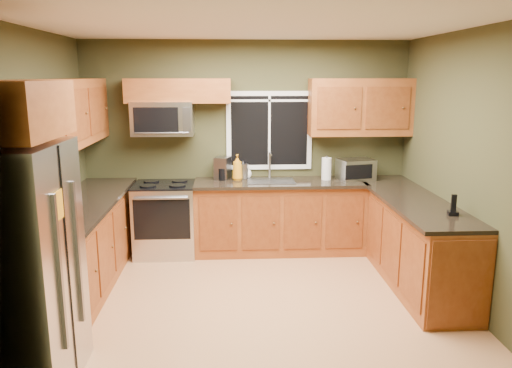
{
  "coord_description": "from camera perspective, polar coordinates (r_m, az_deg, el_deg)",
  "views": [
    {
      "loc": [
        -0.22,
        -4.71,
        2.25
      ],
      "look_at": [
        0.05,
        0.35,
        1.15
      ],
      "focal_mm": 35.0,
      "sensor_mm": 36.0,
      "label": 1
    }
  ],
  "objects": [
    {
      "name": "floor",
      "position": [
        5.22,
        -0.35,
        -13.27
      ],
      "size": [
        4.2,
        4.2,
        0.0
      ],
      "primitive_type": "plane",
      "color": "tan",
      "rests_on": "ground"
    },
    {
      "name": "ceiling",
      "position": [
        4.74,
        -0.4,
        17.7
      ],
      "size": [
        4.2,
        4.2,
        0.0
      ],
      "primitive_type": "plane",
      "rotation": [
        3.14,
        0.0,
        0.0
      ],
      "color": "white",
      "rests_on": "back_wall"
    },
    {
      "name": "back_wall",
      "position": [
        6.57,
        -1.11,
        4.38
      ],
      "size": [
        4.2,
        0.0,
        4.2
      ],
      "primitive_type": "plane",
      "rotation": [
        1.57,
        0.0,
        0.0
      ],
      "color": "#37381E",
      "rests_on": "ground"
    },
    {
      "name": "front_wall",
      "position": [
        3.05,
        1.2,
        -4.88
      ],
      "size": [
        4.2,
        0.0,
        4.2
      ],
      "primitive_type": "plane",
      "rotation": [
        -1.57,
        0.0,
        0.0
      ],
      "color": "#37381E",
      "rests_on": "ground"
    },
    {
      "name": "left_wall",
      "position": [
        5.15,
        -24.42,
        1.08
      ],
      "size": [
        0.0,
        3.6,
        3.6
      ],
      "primitive_type": "plane",
      "rotation": [
        1.57,
        0.0,
        1.57
      ],
      "color": "#37381E",
      "rests_on": "ground"
    },
    {
      "name": "right_wall",
      "position": [
        5.33,
        22.83,
        1.55
      ],
      "size": [
        0.0,
        3.6,
        3.6
      ],
      "primitive_type": "plane",
      "rotation": [
        1.57,
        0.0,
        -1.57
      ],
      "color": "#37381E",
      "rests_on": "ground"
    },
    {
      "name": "window",
      "position": [
        6.55,
        1.53,
        6.13
      ],
      "size": [
        1.12,
        0.03,
        1.02
      ],
      "color": "white",
      "rests_on": "back_wall"
    },
    {
      "name": "base_cabinets_left",
      "position": [
        5.71,
        -19.09,
        -6.82
      ],
      "size": [
        0.6,
        2.65,
        0.9
      ],
      "primitive_type": "cube",
      "color": "brown",
      "rests_on": "ground"
    },
    {
      "name": "countertop_left",
      "position": [
        5.57,
        -19.17,
        -2.25
      ],
      "size": [
        0.65,
        2.65,
        0.04
      ],
      "primitive_type": "cube",
      "color": "black",
      "rests_on": "base_cabinets_left"
    },
    {
      "name": "base_cabinets_back",
      "position": [
        6.5,
        2.68,
        -3.86
      ],
      "size": [
        2.17,
        0.6,
        0.9
      ],
      "primitive_type": "cube",
      "color": "brown",
      "rests_on": "ground"
    },
    {
      "name": "countertop_back",
      "position": [
        6.36,
        2.75,
        0.16
      ],
      "size": [
        2.17,
        0.65,
        0.04
      ],
      "primitive_type": "cube",
      "color": "black",
      "rests_on": "base_cabinets_back"
    },
    {
      "name": "base_cabinets_peninsula",
      "position": [
        5.91,
        17.21,
        -6.06
      ],
      "size": [
        0.6,
        2.52,
        0.9
      ],
      "color": "brown",
      "rests_on": "ground"
    },
    {
      "name": "countertop_peninsula",
      "position": [
        5.78,
        17.24,
        -1.62
      ],
      "size": [
        0.65,
        2.5,
        0.04
      ],
      "primitive_type": "cube",
      "color": "black",
      "rests_on": "base_cabinets_peninsula"
    },
    {
      "name": "upper_cabinets_left",
      "position": [
        5.47,
        -21.49,
        7.33
      ],
      "size": [
        0.33,
        2.65,
        0.72
      ],
      "primitive_type": "cube",
      "color": "brown",
      "rests_on": "left_wall"
    },
    {
      "name": "upper_cabinets_back_left",
      "position": [
        6.38,
        -8.87,
        10.49
      ],
      "size": [
        1.3,
        0.33,
        0.3
      ],
      "primitive_type": "cube",
      "color": "brown",
      "rests_on": "back_wall"
    },
    {
      "name": "upper_cabinets_back_right",
      "position": [
        6.57,
        11.81,
        8.59
      ],
      "size": [
        1.3,
        0.33,
        0.72
      ],
      "primitive_type": "cube",
      "color": "brown",
      "rests_on": "back_wall"
    },
    {
      "name": "refrigerator",
      "position": [
        3.97,
        -25.68,
        -8.89
      ],
      "size": [
        0.74,
        0.9,
        1.8
      ],
      "color": "#B7B7BC",
      "rests_on": "ground"
    },
    {
      "name": "range",
      "position": [
        6.48,
        -10.31,
        -3.9
      ],
      "size": [
        0.76,
        0.69,
        0.94
      ],
      "color": "#B7B7BC",
      "rests_on": "ground"
    },
    {
      "name": "microwave",
      "position": [
        6.39,
        -10.59,
        7.37
      ],
      "size": [
        0.76,
        0.41,
        0.42
      ],
      "color": "#B7B7BC",
      "rests_on": "back_wall"
    },
    {
      "name": "sink",
      "position": [
        6.36,
        1.7,
        0.46
      ],
      "size": [
        0.6,
        0.42,
        0.36
      ],
      "color": "slate",
      "rests_on": "countertop_back"
    },
    {
      "name": "toaster_oven",
      "position": [
        6.53,
        11.33,
        1.63
      ],
      "size": [
        0.49,
        0.42,
        0.27
      ],
      "color": "#B7B7BC",
      "rests_on": "countertop_back"
    },
    {
      "name": "coffee_maker",
      "position": [
        6.46,
        -3.85,
        1.73
      ],
      "size": [
        0.23,
        0.27,
        0.29
      ],
      "color": "slate",
      "rests_on": "countertop_back"
    },
    {
      "name": "kettle",
      "position": [
        6.47,
        -1.49,
        1.58
      ],
      "size": [
        0.16,
        0.16,
        0.24
      ],
      "color": "#B7B7BC",
      "rests_on": "countertop_back"
    },
    {
      "name": "paper_towel_roll",
      "position": [
        6.48,
        8.05,
        1.74
      ],
      "size": [
        0.14,
        0.14,
        0.32
      ],
      "color": "white",
      "rests_on": "countertop_back"
    },
    {
      "name": "soap_bottle_a",
      "position": [
        6.39,
        -2.15,
        1.92
      ],
      "size": [
        0.15,
        0.15,
        0.33
      ],
      "primitive_type": "imported",
      "rotation": [
        0.0,
        0.0,
        -0.2
      ],
      "color": "orange",
      "rests_on": "countertop_back"
    },
    {
      "name": "soap_bottle_c",
      "position": [
        6.53,
        -1.07,
        1.41
      ],
      "size": [
        0.16,
        0.16,
        0.17
      ],
      "primitive_type": "imported",
      "rotation": [
        0.0,
        0.0,
        0.3
      ],
      "color": "white",
      "rests_on": "countertop_back"
    },
    {
      "name": "cordless_phone",
      "position": [
        5.15,
        21.61,
        -2.67
      ],
      "size": [
        0.11,
        0.11,
        0.2
      ],
      "color": "black",
      "rests_on": "countertop_peninsula"
    }
  ]
}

